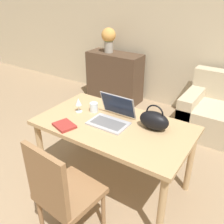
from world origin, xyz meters
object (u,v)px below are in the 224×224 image
(wine_glass, at_px, (78,103))
(handbag, at_px, (154,120))
(chair, at_px, (61,191))
(drinking_glass, at_px, (94,107))
(flower_vase, at_px, (109,38))
(laptop, at_px, (113,115))

(wine_glass, distance_m, handbag, 0.79)
(chair, bearing_deg, wine_glass, 125.43)
(drinking_glass, bearing_deg, chair, -69.47)
(chair, distance_m, wine_glass, 0.93)
(drinking_glass, xyz_separation_m, flower_vase, (-0.99, 1.74, 0.31))
(laptop, xyz_separation_m, flower_vase, (-1.26, 1.80, 0.29))
(handbag, relative_size, flower_vase, 0.67)
(drinking_glass, relative_size, flower_vase, 0.24)
(chair, xyz_separation_m, wine_glass, (-0.44, 0.75, 0.33))
(wine_glass, bearing_deg, laptop, 4.82)
(wine_glass, bearing_deg, drinking_glass, 35.59)
(wine_glass, xyz_separation_m, handbag, (0.78, 0.11, -0.02))
(chair, xyz_separation_m, drinking_glass, (-0.31, 0.84, 0.28))
(chair, bearing_deg, handbag, 73.43)
(handbag, bearing_deg, drinking_glass, -177.94)
(drinking_glass, distance_m, flower_vase, 2.03)
(flower_vase, bearing_deg, drinking_glass, -60.25)
(handbag, height_order, flower_vase, flower_vase)
(chair, relative_size, flower_vase, 2.30)
(chair, xyz_separation_m, handbag, (0.34, 0.86, 0.32))
(laptop, distance_m, flower_vase, 2.21)
(drinking_glass, height_order, flower_vase, flower_vase)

